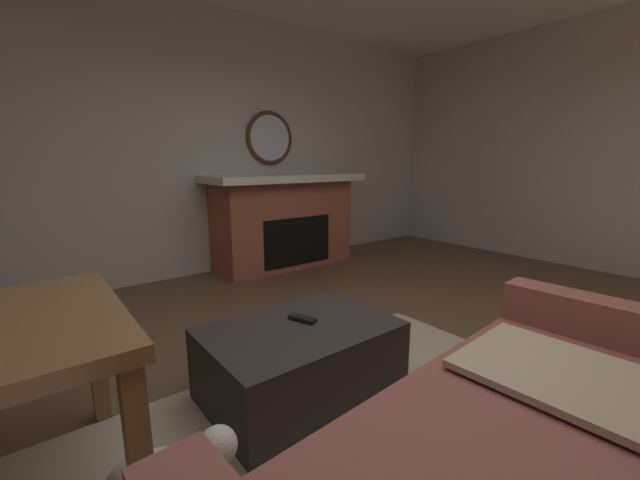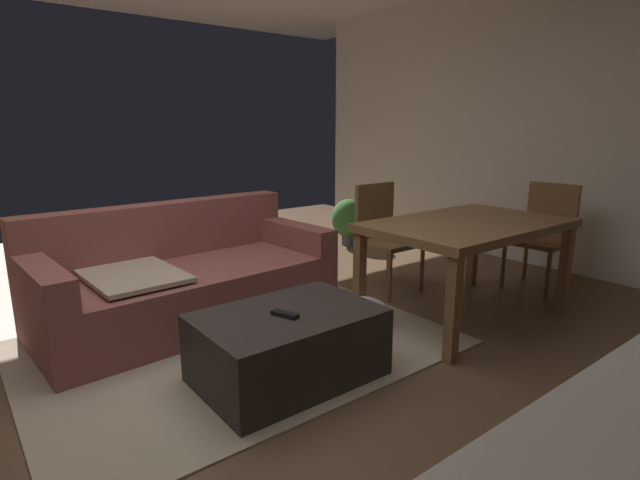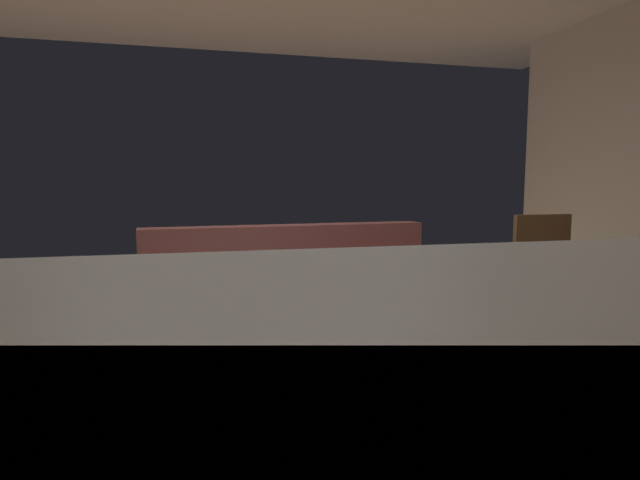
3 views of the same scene
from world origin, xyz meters
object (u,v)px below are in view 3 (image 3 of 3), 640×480
at_px(ottoman_coffee_table, 374,390).
at_px(small_dog, 487,362).
at_px(couch, 300,308).
at_px(tv_remote, 369,348).
at_px(potted_plant, 527,267).
at_px(dining_chair_north, 551,275).

relative_size(ottoman_coffee_table, small_dog, 2.18).
relative_size(couch, tv_remote, 13.43).
distance_m(couch, small_dog, 1.27).
bearing_deg(potted_plant, couch, -158.01).
xyz_separation_m(tv_remote, dining_chair_north, (1.63, 0.88, 0.11)).
bearing_deg(dining_chair_north, couch, 166.74).
xyz_separation_m(couch, tv_remote, (0.04, -1.27, 0.12)).
bearing_deg(ottoman_coffee_table, tv_remote, -135.49).
relative_size(couch, small_dog, 4.70).
height_order(couch, potted_plant, couch).
relative_size(ottoman_coffee_table, dining_chair_north, 1.07).
bearing_deg(tv_remote, dining_chair_north, 8.80).
relative_size(dining_chair_north, potted_plant, 1.65).
bearing_deg(couch, ottoman_coffee_table, -85.92).
distance_m(ottoman_coffee_table, small_dog, 0.83).
relative_size(tv_remote, small_dog, 0.35).
xyz_separation_m(ottoman_coffee_table, potted_plant, (2.44, 2.25, 0.11)).
height_order(couch, small_dog, couch).
xyz_separation_m(tv_remote, small_dog, (0.82, 0.34, -0.26)).
bearing_deg(small_dog, couch, 132.69).
distance_m(tv_remote, dining_chair_north, 1.86).
bearing_deg(small_dog, ottoman_coffee_table, -158.84).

